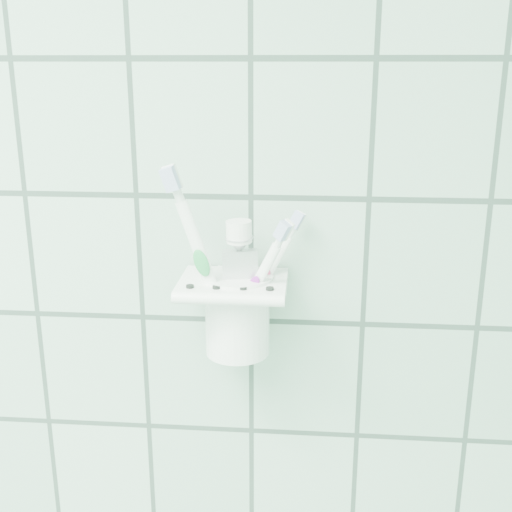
{
  "coord_description": "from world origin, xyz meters",
  "views": [
    {
      "loc": [
        0.75,
        0.47,
        1.55
      ],
      "look_at": [
        0.69,
        1.1,
        1.36
      ],
      "focal_mm": 45.0,
      "sensor_mm": 36.0,
      "label": 1
    }
  ],
  "objects": [
    {
      "name": "toothbrush_orange",
      "position": [
        0.65,
        1.16,
        1.33
      ],
      "size": [
        0.08,
        0.05,
        0.18
      ],
      "rotation": [
        -0.04,
        0.5,
        -0.62
      ],
      "color": "white",
      "rests_on": "cup"
    },
    {
      "name": "toothpaste_tube",
      "position": [
        0.67,
        1.15,
        1.32
      ],
      "size": [
        0.04,
        0.04,
        0.15
      ],
      "rotation": [
        0.02,
        -0.02,
        0.12
      ],
      "color": "silver",
      "rests_on": "cup"
    },
    {
      "name": "holder_bracket",
      "position": [
        0.66,
        1.15,
        1.31
      ],
      "size": [
        0.12,
        0.1,
        0.04
      ],
      "color": "white",
      "rests_on": "wall_back"
    },
    {
      "name": "toothbrush_pink",
      "position": [
        0.67,
        1.14,
        1.35
      ],
      "size": [
        0.07,
        0.03,
        0.22
      ],
      "rotation": [
        0.08,
        -0.31,
        -0.12
      ],
      "color": "white",
      "rests_on": "cup"
    },
    {
      "name": "cup",
      "position": [
        0.67,
        1.16,
        1.28
      ],
      "size": [
        0.08,
        0.08,
        0.1
      ],
      "color": "white",
      "rests_on": "holder_bracket"
    },
    {
      "name": "toothbrush_blue",
      "position": [
        0.65,
        1.15,
        1.33
      ],
      "size": [
        0.08,
        0.04,
        0.17
      ],
      "rotation": [
        -0.35,
        0.4,
        -0.39
      ],
      "color": "white",
      "rests_on": "cup"
    }
  ]
}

